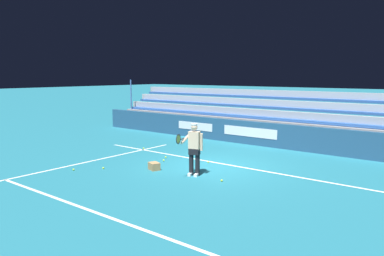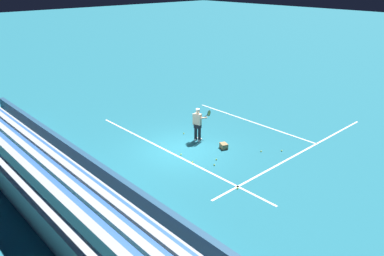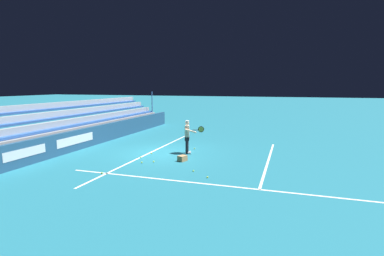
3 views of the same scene
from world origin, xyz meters
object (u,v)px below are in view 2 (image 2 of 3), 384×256
object	(u,v)px
ball_box_cardboard	(224,146)
tennis_ball_near_player	(181,154)
tennis_ball_toward_net	(192,162)
tennis_ball_by_box	(261,151)
tennis_ball_stray_back	(216,160)
tennis_ball_far_right	(237,188)
tennis_ball_far_left	(282,151)
tennis_player	(198,124)
tennis_ball_on_baseline	(214,165)
tennis_ball_midcourt	(184,133)

from	to	relation	value
ball_box_cardboard	tennis_ball_near_player	size ratio (longest dim) A/B	6.06
tennis_ball_toward_net	tennis_ball_by_box	distance (m)	3.46
tennis_ball_stray_back	tennis_ball_near_player	size ratio (longest dim) A/B	1.00
tennis_ball_far_right	tennis_ball_far_left	bearing A→B (deg)	100.85
tennis_player	tennis_ball_stray_back	world-z (taller)	tennis_player
tennis_player	tennis_ball_near_player	xyz separation A→B (m)	(0.67, -1.73, -0.86)
tennis_ball_on_baseline	tennis_ball_toward_net	distance (m)	1.01
tennis_ball_toward_net	tennis_ball_on_baseline	bearing A→B (deg)	31.33
tennis_ball_far_left	tennis_ball_far_right	bearing A→B (deg)	-79.15
tennis_ball_by_box	tennis_player	bearing A→B (deg)	-156.88
tennis_ball_stray_back	tennis_ball_far_left	world-z (taller)	same
tennis_ball_midcourt	tennis_ball_toward_net	xyz separation A→B (m)	(2.71, -1.89, 0.00)
tennis_player	tennis_ball_stray_back	distance (m)	2.50
tennis_ball_by_box	tennis_ball_toward_net	bearing A→B (deg)	-114.16
ball_box_cardboard	tennis_ball_far_left	xyz separation A→B (m)	(2.12, 1.79, -0.10)
tennis_player	tennis_ball_on_baseline	distance (m)	2.94
tennis_ball_near_player	tennis_ball_on_baseline	bearing A→B (deg)	12.16
tennis_ball_far_right	tennis_ball_stray_back	bearing A→B (deg)	152.76
ball_box_cardboard	tennis_ball_on_baseline	size ratio (longest dim) A/B	6.06
tennis_ball_stray_back	tennis_ball_far_right	size ratio (longest dim) A/B	1.00
tennis_player	ball_box_cardboard	distance (m)	1.74
tennis_player	tennis_ball_on_baseline	world-z (taller)	tennis_player
tennis_ball_on_baseline	tennis_ball_near_player	world-z (taller)	same
tennis_ball_stray_back	tennis_ball_far_left	xyz separation A→B (m)	(1.49, 2.96, 0.00)
tennis_ball_far_left	tennis_player	bearing A→B (deg)	-150.54
tennis_ball_near_player	tennis_ball_far_right	size ratio (longest dim) A/B	1.00
tennis_ball_by_box	tennis_ball_on_baseline	bearing A→B (deg)	-101.93
tennis_ball_far_left	tennis_ball_on_baseline	size ratio (longest dim) A/B	1.00
tennis_player	tennis_ball_toward_net	xyz separation A→B (m)	(1.61, -1.87, -0.86)
tennis_ball_far_left	tennis_ball_near_player	world-z (taller)	same
tennis_ball_far_left	tennis_ball_toward_net	distance (m)	4.44
tennis_ball_on_baseline	tennis_ball_far_right	world-z (taller)	same
tennis_ball_stray_back	tennis_ball_far_right	distance (m)	2.57
tennis_player	tennis_ball_midcourt	bearing A→B (deg)	179.09
tennis_ball_by_box	tennis_ball_midcourt	bearing A→B (deg)	-162.86
tennis_player	tennis_ball_by_box	distance (m)	3.40
ball_box_cardboard	tennis_ball_toward_net	distance (m)	2.15
ball_box_cardboard	tennis_ball_near_player	distance (m)	2.19
tennis_ball_toward_net	tennis_ball_midcourt	bearing A→B (deg)	145.17
tennis_ball_stray_back	tennis_player	bearing A→B (deg)	157.45
tennis_ball_midcourt	tennis_ball_on_baseline	xyz separation A→B (m)	(3.57, -1.36, 0.00)
tennis_ball_far_left	tennis_ball_midcourt	bearing A→B (deg)	-156.73
ball_box_cardboard	tennis_ball_on_baseline	xyz separation A→B (m)	(0.93, -1.62, -0.10)
ball_box_cardboard	tennis_ball_far_left	size ratio (longest dim) A/B	6.06
tennis_ball_midcourt	tennis_ball_near_player	distance (m)	2.49
ball_box_cardboard	tennis_ball_near_player	xyz separation A→B (m)	(-0.87, -2.01, -0.10)
tennis_ball_by_box	tennis_ball_near_player	bearing A→B (deg)	-127.91
tennis_ball_on_baseline	tennis_ball_far_right	distance (m)	2.11
ball_box_cardboard	tennis_ball_midcourt	world-z (taller)	ball_box_cardboard
tennis_ball_near_player	tennis_ball_far_right	world-z (taller)	same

